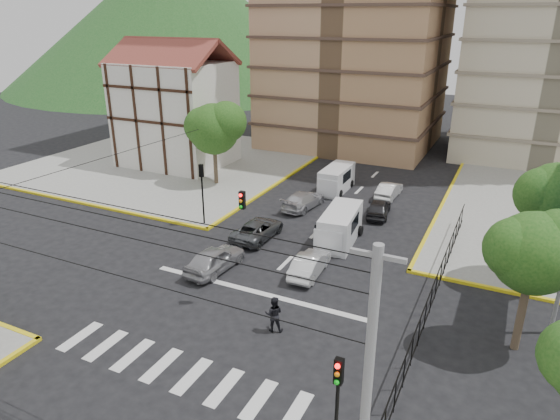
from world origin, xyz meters
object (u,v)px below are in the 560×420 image
Objects in this scene: van_left_lane at (335,180)px; pedestrian_crosswalk at (274,314)px; traffic_light_se at (337,397)px; traffic_light_nw at (202,184)px; car_silver_front_left at (215,259)px; car_white_front_right at (310,264)px; van_right_lane at (339,228)px.

van_left_lane reaches higher than pedestrian_crosswalk.
traffic_light_se and traffic_light_nw have the same top height.
car_silver_front_left is 7.04m from pedestrian_crosswalk.
car_white_front_right is at bearing 116.00° from traffic_light_se.
traffic_light_nw is (-15.60, 15.60, 0.00)m from traffic_light_se.
van_right_lane is 2.82× the size of pedestrian_crosswalk.
traffic_light_se is at bearing -76.52° from van_right_lane.
traffic_light_se is 22.06m from traffic_light_nw.
van_left_lane reaches higher than car_white_front_right.
van_left_lane reaches higher than car_silver_front_left.
van_left_lane is 20.81m from pedestrian_crosswalk.
traffic_light_nw is at bearing 135.00° from traffic_light_se.
van_right_lane reaches higher than car_silver_front_left.
van_left_lane is at bearing -78.53° from car_white_front_right.
van_left_lane is 14.91m from car_white_front_right.
van_left_lane is at bearing 61.31° from traffic_light_nw.
car_white_front_right is 5.95m from pedestrian_crosswalk.
car_white_front_right is 2.18× the size of pedestrian_crosswalk.
car_white_front_right is (9.67, -3.44, -2.46)m from traffic_light_nw.
traffic_light_se reaches higher than van_right_lane.
traffic_light_se is at bearing 142.52° from car_silver_front_left.
car_white_front_right is at bearing -75.71° from van_left_lane.
van_right_lane is at bearing 109.02° from traffic_light_se.
traffic_light_nw is 7.40m from car_silver_front_left.
van_left_lane is at bearing -90.82° from car_silver_front_left.
traffic_light_se is 2.41× the size of pedestrian_crosswalk.
car_silver_front_left is 2.39× the size of pedestrian_crosswalk.
van_left_lane is 2.55× the size of pedestrian_crosswalk.
pedestrian_crosswalk reaches higher than car_white_front_right.
traffic_light_nw is 10.06m from van_right_lane.
van_right_lane is (9.77, 1.32, -2.02)m from traffic_light_nw.
traffic_light_se reaches higher than van_left_lane.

